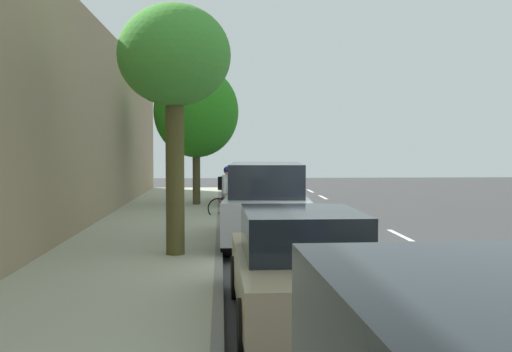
{
  "coord_description": "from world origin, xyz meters",
  "views": [
    {
      "loc": [
        2.0,
        12.46,
        2.38
      ],
      "look_at": [
        0.78,
        -8.94,
        1.37
      ],
      "focal_mm": 43.52,
      "sensor_mm": 36.0,
      "label": 1
    }
  ],
  "objects_px": {
    "bicycle_at_curb": "(234,208)",
    "street_tree_mid_block": "(174,60)",
    "cyclist_with_backpack": "(227,186)",
    "parked_sedan_tan_mid": "(301,267)",
    "street_tree_near_cyclist": "(196,112)",
    "parked_sedan_grey_nearest": "(249,187)",
    "parked_suv_silver_second": "(266,203)"
  },
  "relations": [
    {
      "from": "parked_sedan_tan_mid",
      "to": "street_tree_mid_block",
      "type": "bearing_deg",
      "value": -66.04
    },
    {
      "from": "street_tree_near_cyclist",
      "to": "bicycle_at_curb",
      "type": "bearing_deg",
      "value": 109.05
    },
    {
      "from": "cyclist_with_backpack",
      "to": "street_tree_mid_block",
      "type": "distance_m",
      "value": 8.49
    },
    {
      "from": "parked_suv_silver_second",
      "to": "cyclist_with_backpack",
      "type": "bearing_deg",
      "value": -81.51
    },
    {
      "from": "bicycle_at_curb",
      "to": "street_tree_mid_block",
      "type": "bearing_deg",
      "value": 79.48
    },
    {
      "from": "parked_sedan_grey_nearest",
      "to": "street_tree_near_cyclist",
      "type": "height_order",
      "value": "street_tree_near_cyclist"
    },
    {
      "from": "bicycle_at_curb",
      "to": "street_tree_mid_block",
      "type": "height_order",
      "value": "street_tree_mid_block"
    },
    {
      "from": "cyclist_with_backpack",
      "to": "street_tree_mid_block",
      "type": "bearing_deg",
      "value": 81.67
    },
    {
      "from": "bicycle_at_curb",
      "to": "street_tree_mid_block",
      "type": "distance_m",
      "value": 8.39
    },
    {
      "from": "parked_sedan_tan_mid",
      "to": "street_tree_mid_block",
      "type": "xyz_separation_m",
      "value": [
        2.04,
        -4.59,
        3.41
      ]
    },
    {
      "from": "parked_sedan_grey_nearest",
      "to": "parked_sedan_tan_mid",
      "type": "xyz_separation_m",
      "value": [
        0.07,
        16.84,
        0.0
      ]
    },
    {
      "from": "parked_sedan_tan_mid",
      "to": "cyclist_with_backpack",
      "type": "bearing_deg",
      "value": -85.88
    },
    {
      "from": "street_tree_near_cyclist",
      "to": "parked_sedan_tan_mid",
      "type": "bearing_deg",
      "value": 97.31
    },
    {
      "from": "parked_sedan_grey_nearest",
      "to": "parked_sedan_tan_mid",
      "type": "height_order",
      "value": "same"
    },
    {
      "from": "cyclist_with_backpack",
      "to": "street_tree_near_cyclist",
      "type": "height_order",
      "value": "street_tree_near_cyclist"
    },
    {
      "from": "parked_sedan_tan_mid",
      "to": "street_tree_near_cyclist",
      "type": "bearing_deg",
      "value": -82.69
    },
    {
      "from": "bicycle_at_curb",
      "to": "cyclist_with_backpack",
      "type": "xyz_separation_m",
      "value": [
        0.22,
        -0.46,
        0.69
      ]
    },
    {
      "from": "cyclist_with_backpack",
      "to": "parked_suv_silver_second",
      "type": "bearing_deg",
      "value": 98.49
    },
    {
      "from": "parked_sedan_grey_nearest",
      "to": "parked_suv_silver_second",
      "type": "xyz_separation_m",
      "value": [
        0.08,
        10.39,
        0.27
      ]
    },
    {
      "from": "parked_sedan_tan_mid",
      "to": "street_tree_mid_block",
      "type": "distance_m",
      "value": 6.07
    },
    {
      "from": "parked_suv_silver_second",
      "to": "parked_sedan_tan_mid",
      "type": "distance_m",
      "value": 6.45
    },
    {
      "from": "parked_sedan_grey_nearest",
      "to": "parked_sedan_tan_mid",
      "type": "bearing_deg",
      "value": 89.75
    },
    {
      "from": "street_tree_near_cyclist",
      "to": "street_tree_mid_block",
      "type": "distance_m",
      "value": 11.33
    },
    {
      "from": "parked_sedan_tan_mid",
      "to": "street_tree_near_cyclist",
      "type": "relative_size",
      "value": 0.82
    },
    {
      "from": "parked_sedan_grey_nearest",
      "to": "parked_sedan_tan_mid",
      "type": "distance_m",
      "value": 16.84
    },
    {
      "from": "bicycle_at_curb",
      "to": "street_tree_mid_block",
      "type": "relative_size",
      "value": 0.34
    },
    {
      "from": "bicycle_at_curb",
      "to": "cyclist_with_backpack",
      "type": "height_order",
      "value": "cyclist_with_backpack"
    },
    {
      "from": "parked_suv_silver_second",
      "to": "street_tree_near_cyclist",
      "type": "relative_size",
      "value": 0.9
    },
    {
      "from": "street_tree_mid_block",
      "to": "street_tree_near_cyclist",
      "type": "bearing_deg",
      "value": -90.0
    },
    {
      "from": "parked_sedan_tan_mid",
      "to": "street_tree_near_cyclist",
      "type": "xyz_separation_m",
      "value": [
        2.04,
        -15.91,
        2.98
      ]
    },
    {
      "from": "parked_suv_silver_second",
      "to": "bicycle_at_curb",
      "type": "relative_size",
      "value": 2.78
    },
    {
      "from": "cyclist_with_backpack",
      "to": "parked_sedan_tan_mid",
      "type": "bearing_deg",
      "value": 94.12
    }
  ]
}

